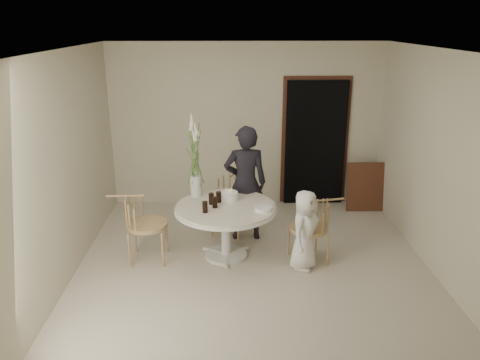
{
  "coord_description": "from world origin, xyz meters",
  "views": [
    {
      "loc": [
        -0.31,
        -5.38,
        3.02
      ],
      "look_at": [
        -0.16,
        0.3,
        1.06
      ],
      "focal_mm": 35.0,
      "sensor_mm": 36.0,
      "label": 1
    }
  ],
  "objects_px": {
    "girl": "(245,183)",
    "table": "(226,214)",
    "chair_far": "(233,194)",
    "chair_right": "(318,221)",
    "chair_left": "(137,218)",
    "birthday_cake": "(229,196)",
    "boy": "(304,230)",
    "flower_vase": "(195,160)"
  },
  "relations": [
    {
      "from": "chair_right",
      "to": "chair_left",
      "type": "relative_size",
      "value": 0.92
    },
    {
      "from": "chair_far",
      "to": "flower_vase",
      "type": "relative_size",
      "value": 0.77
    },
    {
      "from": "chair_left",
      "to": "flower_vase",
      "type": "xyz_separation_m",
      "value": [
        0.75,
        0.43,
        0.65
      ]
    },
    {
      "from": "girl",
      "to": "birthday_cake",
      "type": "relative_size",
      "value": 6.87
    },
    {
      "from": "table",
      "to": "boy",
      "type": "height_order",
      "value": "boy"
    },
    {
      "from": "table",
      "to": "boy",
      "type": "relative_size",
      "value": 1.27
    },
    {
      "from": "boy",
      "to": "birthday_cake",
      "type": "distance_m",
      "value": 1.11
    },
    {
      "from": "chair_right",
      "to": "flower_vase",
      "type": "distance_m",
      "value": 1.81
    },
    {
      "from": "table",
      "to": "chair_far",
      "type": "relative_size",
      "value": 1.5
    },
    {
      "from": "chair_right",
      "to": "flower_vase",
      "type": "relative_size",
      "value": 0.74
    },
    {
      "from": "table",
      "to": "birthday_cake",
      "type": "bearing_deg",
      "value": 76.82
    },
    {
      "from": "table",
      "to": "birthday_cake",
      "type": "distance_m",
      "value": 0.26
    },
    {
      "from": "boy",
      "to": "girl",
      "type": "bearing_deg",
      "value": 69.71
    },
    {
      "from": "table",
      "to": "birthday_cake",
      "type": "height_order",
      "value": "birthday_cake"
    },
    {
      "from": "boy",
      "to": "flower_vase",
      "type": "relative_size",
      "value": 0.9
    },
    {
      "from": "birthday_cake",
      "to": "flower_vase",
      "type": "xyz_separation_m",
      "value": [
        -0.45,
        0.18,
        0.46
      ]
    },
    {
      "from": "chair_left",
      "to": "girl",
      "type": "relative_size",
      "value": 0.55
    },
    {
      "from": "chair_left",
      "to": "birthday_cake",
      "type": "height_order",
      "value": "chair_left"
    },
    {
      "from": "chair_right",
      "to": "girl",
      "type": "relative_size",
      "value": 0.51
    },
    {
      "from": "chair_left",
      "to": "flower_vase",
      "type": "relative_size",
      "value": 0.8
    },
    {
      "from": "chair_far",
      "to": "flower_vase",
      "type": "height_order",
      "value": "flower_vase"
    },
    {
      "from": "chair_far",
      "to": "flower_vase",
      "type": "distance_m",
      "value": 0.97
    },
    {
      "from": "table",
      "to": "chair_right",
      "type": "distance_m",
      "value": 1.2
    },
    {
      "from": "chair_right",
      "to": "birthday_cake",
      "type": "xyz_separation_m",
      "value": [
        -1.15,
        0.31,
        0.24
      ]
    },
    {
      "from": "table",
      "to": "chair_far",
      "type": "xyz_separation_m",
      "value": [
        0.1,
        0.85,
        -0.04
      ]
    },
    {
      "from": "girl",
      "to": "boy",
      "type": "xyz_separation_m",
      "value": [
        0.71,
        -0.9,
        -0.31
      ]
    },
    {
      "from": "chair_right",
      "to": "flower_vase",
      "type": "height_order",
      "value": "flower_vase"
    },
    {
      "from": "chair_right",
      "to": "boy",
      "type": "distance_m",
      "value": 0.29
    },
    {
      "from": "girl",
      "to": "flower_vase",
      "type": "bearing_deg",
      "value": 12.39
    },
    {
      "from": "table",
      "to": "girl",
      "type": "distance_m",
      "value": 0.67
    },
    {
      "from": "boy",
      "to": "flower_vase",
      "type": "xyz_separation_m",
      "value": [
        -1.39,
        0.7,
        0.72
      ]
    },
    {
      "from": "chair_far",
      "to": "girl",
      "type": "relative_size",
      "value": 0.53
    },
    {
      "from": "chair_far",
      "to": "boy",
      "type": "xyz_separation_m",
      "value": [
        0.88,
        -1.18,
        -0.05
      ]
    },
    {
      "from": "girl",
      "to": "boy",
      "type": "bearing_deg",
      "value": 124.51
    },
    {
      "from": "chair_far",
      "to": "chair_left",
      "type": "bearing_deg",
      "value": -122.39
    },
    {
      "from": "chair_right",
      "to": "girl",
      "type": "bearing_deg",
      "value": -139.11
    },
    {
      "from": "table",
      "to": "chair_left",
      "type": "height_order",
      "value": "chair_left"
    },
    {
      "from": "girl",
      "to": "table",
      "type": "bearing_deg",
      "value": 60.25
    },
    {
      "from": "table",
      "to": "chair_far",
      "type": "height_order",
      "value": "chair_far"
    },
    {
      "from": "table",
      "to": "chair_far",
      "type": "bearing_deg",
      "value": 82.99
    },
    {
      "from": "chair_left",
      "to": "girl",
      "type": "distance_m",
      "value": 1.58
    },
    {
      "from": "chair_far",
      "to": "table",
      "type": "bearing_deg",
      "value": -75.42
    }
  ]
}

